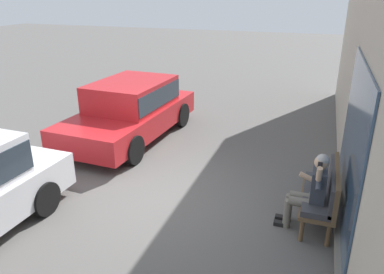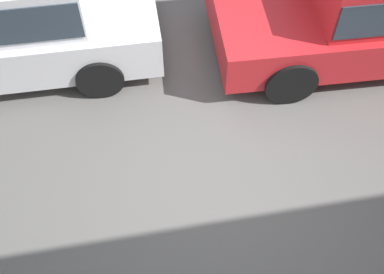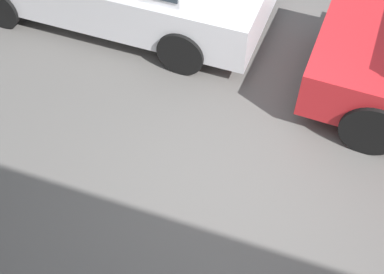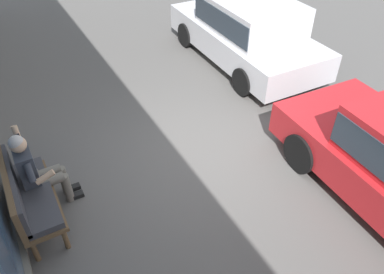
% 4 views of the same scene
% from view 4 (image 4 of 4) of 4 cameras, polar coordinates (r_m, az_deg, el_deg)
% --- Properties ---
extents(ground_plane, '(60.00, 60.00, 0.00)m').
position_cam_4_polar(ground_plane, '(6.61, 1.75, -1.87)').
color(ground_plane, '#565451').
extents(bench, '(1.47, 0.55, 1.00)m').
position_cam_4_polar(bench, '(5.55, -24.03, -7.98)').
color(bench, brown).
rests_on(bench, ground_plane).
extents(person_on_phone, '(0.73, 0.74, 1.34)m').
position_cam_4_polar(person_on_phone, '(5.65, -22.67, -4.60)').
color(person_on_phone, '#6B665B').
rests_on(person_on_phone, ground_plane).
extents(parked_car_mid, '(4.29, 2.02, 1.52)m').
position_cam_4_polar(parked_car_mid, '(9.09, 8.41, 16.01)').
color(parked_car_mid, silver).
rests_on(parked_car_mid, ground_plane).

